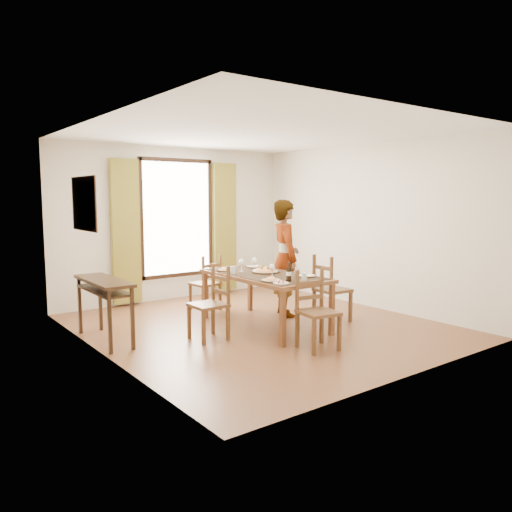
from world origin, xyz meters
TOP-DOWN VIEW (x-y plane):
  - ground at (0.00, 0.00)m, footprint 5.00×5.00m
  - room_shell at (-0.00, 0.13)m, footprint 4.60×5.10m
  - console_table at (-2.03, 0.60)m, footprint 0.38×1.20m
  - dining_table at (0.04, -0.03)m, footprint 0.96×1.95m
  - chair_west at (-0.90, -0.13)m, footprint 0.42×0.42m
  - chair_north at (-0.08, 1.33)m, footprint 0.44×0.44m
  - chair_south at (-0.09, -1.24)m, footprint 0.48×0.48m
  - chair_east at (0.99, -0.41)m, footprint 0.46×0.46m
  - man at (0.71, 0.30)m, footprint 0.95×0.89m
  - plate_sw at (-0.27, -0.58)m, footprint 0.27×0.27m
  - plate_se at (0.35, -0.58)m, footprint 0.27×0.27m
  - plate_nw at (-0.23, 0.53)m, footprint 0.27×0.27m
  - plate_ne at (0.30, 0.55)m, footprint 0.27×0.27m
  - pasta_platter at (0.12, 0.03)m, footprint 0.40×0.40m
  - caprese_plate at (-0.29, -0.80)m, footprint 0.20×0.20m
  - wine_glass_a at (-0.07, -0.35)m, footprint 0.08×0.08m
  - wine_glass_b at (0.16, 0.34)m, footprint 0.08×0.08m
  - wine_glass_c at (-0.10, 0.31)m, footprint 0.08×0.08m
  - tumbler_a at (0.39, -0.35)m, footprint 0.07×0.07m
  - tumbler_b at (-0.29, 0.25)m, footprint 0.07×0.07m
  - tumbler_c at (0.11, -0.79)m, footprint 0.07×0.07m
  - wine_bottle at (-0.09, -0.72)m, footprint 0.07×0.07m

SIDE VIEW (x-z plane):
  - ground at x=0.00m, z-range 0.00..0.00m
  - chair_north at x=-0.08m, z-range -0.03..0.88m
  - chair_south at x=-0.09m, z-range -0.03..0.92m
  - chair_west at x=-0.90m, z-range -0.03..0.92m
  - chair_east at x=0.99m, z-range -0.03..0.96m
  - console_table at x=-2.03m, z-range 0.28..1.08m
  - dining_table at x=0.04m, z-range 0.32..1.07m
  - caprese_plate at x=-0.29m, z-range 0.76..0.80m
  - plate_sw at x=-0.27m, z-range 0.76..0.81m
  - plate_se at x=0.35m, z-range 0.76..0.81m
  - plate_nw at x=-0.23m, z-range 0.76..0.81m
  - plate_ne at x=0.30m, z-range 0.76..0.81m
  - pasta_platter at x=0.12m, z-range 0.76..0.86m
  - tumbler_a at x=0.39m, z-range 0.76..0.86m
  - tumbler_b at x=-0.29m, z-range 0.76..0.86m
  - tumbler_c at x=0.11m, z-range 0.76..0.86m
  - wine_glass_a at x=-0.07m, z-range 0.76..0.94m
  - wine_glass_b at x=0.16m, z-range 0.76..0.94m
  - wine_glass_c at x=-0.10m, z-range 0.76..0.94m
  - wine_bottle at x=-0.09m, z-range 0.76..1.00m
  - man at x=0.71m, z-range 0.00..1.79m
  - room_shell at x=0.00m, z-range 0.17..2.91m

